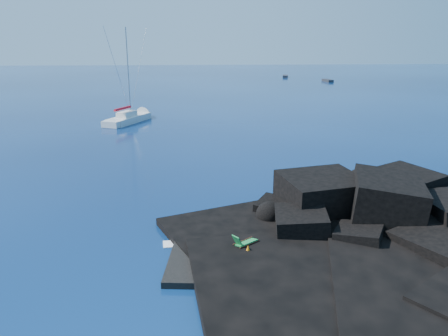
% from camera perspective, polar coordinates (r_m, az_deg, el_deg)
% --- Properties ---
extents(ground, '(400.00, 400.00, 0.00)m').
position_cam_1_polar(ground, '(23.74, -7.78, -12.80)').
color(ground, black).
rests_on(ground, ground).
extents(headland, '(24.00, 24.00, 3.60)m').
position_cam_1_polar(headland, '(28.66, 19.85, -8.37)').
color(headland, black).
rests_on(headland, ground).
extents(beach, '(9.08, 6.86, 0.70)m').
position_cam_1_polar(beach, '(24.28, 3.19, -11.97)').
color(beach, black).
rests_on(beach, ground).
extents(surf_foam, '(10.00, 8.00, 0.06)m').
position_cam_1_polar(surf_foam, '(28.35, 3.08, -7.63)').
color(surf_foam, white).
rests_on(surf_foam, ground).
extents(sailboat, '(7.77, 12.77, 13.44)m').
position_cam_1_polar(sailboat, '(65.74, -12.28, 5.86)').
color(sailboat, silver).
rests_on(sailboat, ground).
extents(deck_chair, '(1.62, 1.45, 1.05)m').
position_cam_1_polar(deck_chair, '(24.62, 2.93, -9.26)').
color(deck_chair, '#1B7B3A').
rests_on(deck_chair, beach).
extents(towel, '(2.20, 1.27, 0.05)m').
position_cam_1_polar(towel, '(24.32, 1.47, -10.89)').
color(towel, white).
rests_on(towel, beach).
extents(sunbather, '(1.84, 0.69, 0.24)m').
position_cam_1_polar(sunbather, '(24.25, 1.47, -10.59)').
color(sunbather, tan).
rests_on(sunbather, towel).
extents(marker_cone, '(0.45, 0.45, 0.57)m').
position_cam_1_polar(marker_cone, '(23.97, 3.14, -10.65)').
color(marker_cone, orange).
rests_on(marker_cone, beach).
extents(distant_boat_a, '(2.71, 5.36, 0.68)m').
position_cam_1_polar(distant_boat_a, '(146.92, 8.01, 11.66)').
color(distant_boat_a, '#26262B').
rests_on(distant_boat_a, ground).
extents(distant_boat_b, '(2.20, 5.16, 0.67)m').
position_cam_1_polar(distant_boat_b, '(133.04, 13.37, 10.92)').
color(distant_boat_b, '#232327').
rests_on(distant_boat_b, ground).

